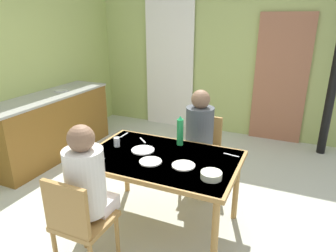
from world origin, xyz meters
The scene contains 21 objects.
ground_plane centered at (0.00, 0.00, 0.00)m, with size 6.81×6.81×0.00m, color beige.
wall_back centered at (0.00, 2.62, 1.36)m, with size 4.55×0.10×2.73m, color #A8B868.
wall_left centered at (-2.18, 0.65, 1.36)m, with size 0.10×3.93×2.73m, color #A9BA64.
door_wooden centered at (1.08, 2.54, 1.00)m, with size 0.80×0.05×2.00m, color #9D6246.
curtain_panel centered at (-0.81, 2.52, 1.15)m, with size 0.90×0.03×2.29m, color white.
kitchen_counter centered at (-1.85, 0.61, 0.45)m, with size 0.61×1.97×0.91m.
dining_table centered at (0.31, -0.21, 0.66)m, with size 1.40×0.91×0.73m.
chair_near_diner centered at (0.00, -1.02, 0.50)m, with size 0.40×0.40×0.87m.
chair_far_diner centered at (0.44, 0.60, 0.50)m, with size 0.40×0.40×0.87m.
person_near_diner centered at (0.00, -0.88, 0.78)m, with size 0.30×0.37×0.77m.
person_far_diner centered at (0.44, 0.46, 0.78)m, with size 0.30×0.37×0.77m.
water_bottle_green_near centered at (0.36, 0.12, 0.87)m, with size 0.07×0.07×0.30m.
serving_bowl_center centered at (0.83, -0.40, 0.76)m, with size 0.17×0.17×0.06m, color silver.
dinner_plate_near_left centered at (0.09, -0.16, 0.74)m, with size 0.22×0.22×0.01m, color white.
dinner_plate_near_right centered at (0.26, -0.35, 0.74)m, with size 0.20×0.20×0.01m, color white.
dinner_plate_far_center centered at (0.56, -0.30, 0.74)m, with size 0.20×0.20×0.01m, color white.
drinking_glass_by_near_diner centered at (-0.19, -0.17, 0.78)m, with size 0.06×0.06×0.09m, color silver.
cutlery_knife_near centered at (0.88, 0.08, 0.73)m, with size 0.15×0.02×0.00m, color silver.
cutlery_fork_near centered at (-0.03, 0.06, 0.73)m, with size 0.15×0.02×0.00m, color silver.
cutlery_knife_far centered at (-0.21, -0.47, 0.73)m, with size 0.15×0.02×0.00m, color silver.
cutlery_fork_far centered at (-0.29, 0.11, 0.73)m, with size 0.15×0.02×0.00m, color silver.
Camera 1 is at (1.37, -2.47, 1.94)m, focal length 32.43 mm.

